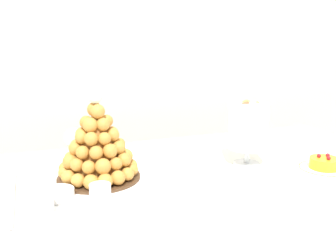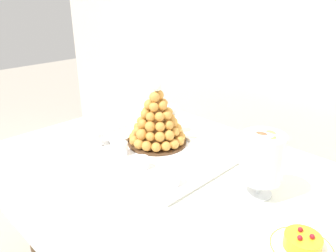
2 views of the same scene
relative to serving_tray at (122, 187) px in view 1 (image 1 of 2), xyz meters
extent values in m
cube|color=silver|center=(0.24, 0.96, 0.46)|extent=(4.80, 0.10, 2.50)
cylinder|color=brown|center=(1.00, 0.40, -0.41)|extent=(0.04, 0.04, 0.76)
cube|color=brown|center=(0.24, 0.02, -0.02)|extent=(1.62, 0.89, 0.02)
cube|color=white|center=(0.24, 0.02, -0.01)|extent=(1.68, 0.95, 0.00)
cube|color=white|center=(0.24, 0.49, -0.19)|extent=(1.68, 0.01, 0.36)
cube|color=white|center=(0.00, 0.00, 0.00)|extent=(0.62, 0.41, 0.01)
cube|color=white|center=(0.00, -0.21, 0.01)|extent=(0.62, 0.01, 0.02)
cube|color=white|center=(0.00, 0.21, 0.01)|extent=(0.62, 0.01, 0.02)
cube|color=white|center=(-0.31, 0.00, 0.01)|extent=(0.01, 0.41, 0.02)
cube|color=white|center=(0.31, 0.00, 0.01)|extent=(0.01, 0.41, 0.02)
cylinder|color=white|center=(0.00, 0.00, 0.00)|extent=(0.38, 0.38, 0.00)
cylinder|color=#4C331E|center=(-0.05, 0.09, 0.01)|extent=(0.26, 0.26, 0.01)
cone|color=#B17330|center=(-0.05, 0.09, 0.13)|extent=(0.18, 0.18, 0.23)
sphere|color=gold|center=(0.05, 0.09, 0.03)|extent=(0.04, 0.04, 0.04)
sphere|color=gold|center=(0.04, 0.13, 0.03)|extent=(0.05, 0.05, 0.05)
sphere|color=gold|center=(0.02, 0.17, 0.03)|extent=(0.05, 0.05, 0.05)
sphere|color=gold|center=(-0.01, 0.19, 0.03)|extent=(0.04, 0.04, 0.04)
sphere|color=gold|center=(-0.05, 0.20, 0.03)|extent=(0.05, 0.05, 0.05)
sphere|color=gold|center=(-0.09, 0.19, 0.03)|extent=(0.04, 0.04, 0.04)
sphere|color=gold|center=(-0.13, 0.17, 0.03)|extent=(0.04, 0.04, 0.04)
sphere|color=gold|center=(-0.15, 0.13, 0.03)|extent=(0.05, 0.05, 0.05)
sphere|color=gold|center=(-0.16, 0.09, 0.03)|extent=(0.04, 0.04, 0.04)
sphere|color=gold|center=(-0.15, 0.05, 0.03)|extent=(0.04, 0.04, 0.04)
sphere|color=gold|center=(-0.13, 0.02, 0.03)|extent=(0.04, 0.04, 0.04)
sphere|color=gold|center=(-0.09, -0.01, 0.03)|extent=(0.05, 0.05, 0.05)
sphere|color=gold|center=(-0.05, -0.01, 0.03)|extent=(0.05, 0.05, 0.05)
sphere|color=gold|center=(-0.01, -0.01, 0.04)|extent=(0.04, 0.04, 0.04)
sphere|color=gold|center=(0.02, 0.02, 0.03)|extent=(0.04, 0.04, 0.04)
sphere|color=gold|center=(0.04, 0.05, 0.03)|extent=(0.04, 0.04, 0.04)
sphere|color=gold|center=(0.03, 0.12, 0.07)|extent=(0.04, 0.04, 0.04)
sphere|color=gold|center=(0.01, 0.16, 0.07)|extent=(0.05, 0.05, 0.05)
sphere|color=gold|center=(-0.03, 0.18, 0.07)|extent=(0.04, 0.04, 0.04)
sphere|color=gold|center=(-0.07, 0.18, 0.07)|extent=(0.05, 0.05, 0.05)
sphere|color=gold|center=(-0.11, 0.16, 0.07)|extent=(0.05, 0.05, 0.05)
sphere|color=gold|center=(-0.13, 0.12, 0.07)|extent=(0.04, 0.04, 0.04)
sphere|color=gold|center=(-0.14, 0.08, 0.07)|extent=(0.05, 0.05, 0.05)
sphere|color=gold|center=(-0.13, 0.04, 0.07)|extent=(0.04, 0.04, 0.04)
sphere|color=gold|center=(-0.09, 0.01, 0.07)|extent=(0.04, 0.04, 0.04)
sphere|color=gold|center=(-0.05, 0.00, 0.07)|extent=(0.05, 0.05, 0.05)
sphere|color=gold|center=(-0.01, 0.01, 0.07)|extent=(0.04, 0.04, 0.04)
sphere|color=gold|center=(0.02, 0.04, 0.07)|extent=(0.04, 0.04, 0.04)
sphere|color=gold|center=(0.03, 0.08, 0.07)|extent=(0.05, 0.05, 0.05)
sphere|color=gold|center=(0.00, 0.14, 0.11)|extent=(0.05, 0.05, 0.05)
sphere|color=gold|center=(-0.04, 0.16, 0.11)|extent=(0.05, 0.05, 0.05)
sphere|color=gold|center=(-0.08, 0.16, 0.11)|extent=(0.04, 0.04, 0.04)
sphere|color=gold|center=(-0.11, 0.13, 0.11)|extent=(0.04, 0.04, 0.04)
sphere|color=gold|center=(-0.12, 0.09, 0.11)|extent=(0.04, 0.04, 0.04)
sphere|color=gold|center=(-0.11, 0.05, 0.11)|extent=(0.04, 0.04, 0.04)
sphere|color=gold|center=(-0.07, 0.02, 0.11)|extent=(0.04, 0.04, 0.04)
sphere|color=gold|center=(-0.03, 0.03, 0.11)|extent=(0.04, 0.04, 0.04)
sphere|color=gold|center=(0.01, 0.05, 0.11)|extent=(0.04, 0.04, 0.04)
sphere|color=gold|center=(0.02, 0.10, 0.11)|extent=(0.04, 0.04, 0.04)
sphere|color=gold|center=(-0.03, 0.14, 0.15)|extent=(0.04, 0.04, 0.04)
sphere|color=gold|center=(-0.07, 0.14, 0.15)|extent=(0.05, 0.05, 0.05)
sphere|color=gold|center=(-0.10, 0.12, 0.15)|extent=(0.04, 0.04, 0.04)
sphere|color=gold|center=(-0.10, 0.08, 0.15)|extent=(0.04, 0.04, 0.04)
sphere|color=gold|center=(-0.08, 0.05, 0.15)|extent=(0.04, 0.04, 0.04)
sphere|color=gold|center=(-0.04, 0.04, 0.15)|extent=(0.04, 0.04, 0.04)
sphere|color=gold|center=(-0.01, 0.07, 0.15)|extent=(0.04, 0.04, 0.04)
sphere|color=gold|center=(0.00, 0.10, 0.15)|extent=(0.04, 0.04, 0.04)
sphere|color=gold|center=(-0.05, 0.12, 0.19)|extent=(0.04, 0.04, 0.04)
sphere|color=gold|center=(-0.08, 0.11, 0.19)|extent=(0.04, 0.04, 0.04)
sphere|color=gold|center=(-0.08, 0.07, 0.19)|extent=(0.05, 0.05, 0.05)
sphere|color=gold|center=(-0.04, 0.06, 0.19)|extent=(0.04, 0.04, 0.04)
sphere|color=gold|center=(-0.02, 0.10, 0.19)|extent=(0.04, 0.04, 0.04)
sphere|color=gold|center=(-0.06, 0.11, 0.23)|extent=(0.05, 0.05, 0.05)
sphere|color=gold|center=(-0.05, 0.08, 0.22)|extent=(0.04, 0.04, 0.04)
sphere|color=white|center=(-0.05, 0.09, 0.27)|extent=(0.04, 0.04, 0.04)
cylinder|color=silver|center=(-0.23, -0.11, 0.03)|extent=(0.06, 0.06, 0.06)
cylinder|color=brown|center=(-0.23, -0.11, 0.02)|extent=(0.05, 0.05, 0.02)
cylinder|color=#8C603D|center=(-0.23, -0.11, 0.04)|extent=(0.05, 0.05, 0.02)
sphere|color=brown|center=(-0.23, -0.11, 0.05)|extent=(0.02, 0.02, 0.02)
cylinder|color=silver|center=(-0.08, -0.09, 0.03)|extent=(0.06, 0.06, 0.05)
cylinder|color=#F4EAC6|center=(-0.08, -0.09, 0.01)|extent=(0.05, 0.05, 0.02)
cylinder|color=white|center=(-0.08, -0.09, 0.03)|extent=(0.05, 0.05, 0.02)
sphere|color=brown|center=(-0.08, -0.09, 0.05)|extent=(0.02, 0.02, 0.02)
cylinder|color=silver|center=(0.07, -0.10, 0.03)|extent=(0.05, 0.05, 0.05)
cylinder|color=gold|center=(0.07, -0.10, 0.01)|extent=(0.05, 0.05, 0.02)
cylinder|color=#EAC166|center=(0.07, -0.10, 0.03)|extent=(0.05, 0.05, 0.01)
sphere|color=brown|center=(0.07, -0.10, 0.04)|extent=(0.01, 0.01, 0.01)
cylinder|color=silver|center=(0.23, -0.10, 0.03)|extent=(0.06, 0.06, 0.05)
cylinder|color=brown|center=(0.23, -0.10, 0.01)|extent=(0.05, 0.05, 0.02)
cylinder|color=#8C603D|center=(0.23, -0.10, 0.03)|extent=(0.05, 0.05, 0.01)
sphere|color=brown|center=(0.23, -0.11, 0.04)|extent=(0.02, 0.02, 0.02)
cylinder|color=white|center=(-0.19, -0.02, 0.02)|extent=(0.09, 0.09, 0.03)
cylinder|color=#F2CC59|center=(-0.19, -0.02, 0.03)|extent=(0.08, 0.08, 0.00)
cylinder|color=white|center=(0.48, 0.07, 0.00)|extent=(0.09, 0.09, 0.01)
cylinder|color=white|center=(0.48, 0.07, 0.03)|extent=(0.02, 0.02, 0.06)
cylinder|color=white|center=(0.48, 0.07, 0.14)|extent=(0.14, 0.14, 0.16)
cylinder|color=#72B2E0|center=(0.51, 0.07, 0.08)|extent=(0.06, 0.05, 0.05)
cylinder|color=brown|center=(0.45, 0.10, 0.08)|extent=(0.07, 0.05, 0.07)
cylinder|color=#F9A54C|center=(0.47, 0.06, 0.08)|extent=(0.05, 0.05, 0.04)
cylinder|color=#E54C47|center=(0.49, 0.08, 0.10)|extent=(0.05, 0.05, 0.04)
cylinder|color=yellow|center=(0.46, 0.08, 0.10)|extent=(0.07, 0.05, 0.07)
cylinder|color=#F9A54C|center=(0.45, 0.05, 0.10)|extent=(0.06, 0.05, 0.03)
cylinder|color=brown|center=(0.50, 0.05, 0.10)|extent=(0.06, 0.06, 0.06)
cylinder|color=#9ED860|center=(0.48, 0.10, 0.13)|extent=(0.05, 0.05, 0.02)
cylinder|color=brown|center=(0.44, 0.08, 0.13)|extent=(0.07, 0.05, 0.07)
cylinder|color=#E54C47|center=(0.47, 0.05, 0.13)|extent=(0.07, 0.05, 0.06)
cylinder|color=pink|center=(0.49, 0.06, 0.13)|extent=(0.06, 0.05, 0.05)
cylinder|color=pink|center=(0.48, 0.10, 0.15)|extent=(0.05, 0.05, 0.04)
cylinder|color=#F9A54C|center=(0.45, 0.07, 0.15)|extent=(0.06, 0.05, 0.04)
cylinder|color=#D199D8|center=(0.48, 0.05, 0.15)|extent=(0.05, 0.05, 0.04)
cylinder|color=brown|center=(0.51, 0.07, 0.15)|extent=(0.06, 0.06, 0.05)
cylinder|color=#D199D8|center=(0.46, 0.09, 0.18)|extent=(0.06, 0.06, 0.05)
cylinder|color=#72B2E0|center=(0.48, 0.05, 0.18)|extent=(0.07, 0.05, 0.07)
cylinder|color=pink|center=(0.51, 0.08, 0.18)|extent=(0.06, 0.05, 0.06)
cylinder|color=brown|center=(0.46, 0.08, 0.20)|extent=(0.07, 0.05, 0.07)
cylinder|color=#9ED860|center=(0.47, 0.04, 0.20)|extent=(0.06, 0.05, 0.05)
cylinder|color=#9ED860|center=(0.50, 0.07, 0.20)|extent=(0.05, 0.05, 0.05)
cylinder|color=#F9A54C|center=(0.48, 0.09, 0.20)|extent=(0.06, 0.06, 0.05)
cylinder|color=white|center=(0.70, -0.07, 0.00)|extent=(0.17, 0.17, 0.01)
torus|color=gold|center=(0.70, -0.07, 0.00)|extent=(0.17, 0.17, 0.00)
cylinder|color=yellow|center=(0.70, -0.07, 0.02)|extent=(0.10, 0.10, 0.04)
sphere|color=#A51923|center=(0.72, -0.07, 0.04)|extent=(0.01, 0.01, 0.01)
sphere|color=#A51923|center=(0.68, -0.06, 0.04)|extent=(0.01, 0.01, 0.01)
sphere|color=#A51923|center=(0.70, -0.09, 0.04)|extent=(0.01, 0.01, 0.01)
cylinder|color=silver|center=(-0.11, 0.23, 0.00)|extent=(0.06, 0.06, 0.00)
cylinder|color=silver|center=(-0.11, 0.23, 0.04)|extent=(0.01, 0.01, 0.08)
sphere|color=silver|center=(-0.11, 0.23, 0.11)|extent=(0.07, 0.07, 0.07)
cylinder|color=#EAE08C|center=(-0.11, 0.23, 0.10)|extent=(0.05, 0.05, 0.03)
camera|label=1|loc=(-0.24, -1.07, 0.45)|focal=41.15mm
camera|label=2|loc=(0.93, -0.82, 0.65)|focal=35.14mm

